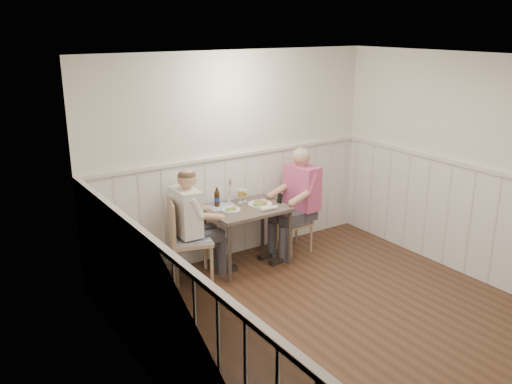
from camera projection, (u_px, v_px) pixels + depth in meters
ground_plane at (352, 327)px, 5.40m from camera, size 4.50×4.50×0.00m
room_shell at (361, 181)px, 4.95m from camera, size 4.04×4.54×2.60m
wainscot at (311, 241)px, 5.74m from camera, size 4.00×4.49×1.34m
dining_table at (247, 215)px, 6.63m from camera, size 0.97×0.70×0.75m
chair_right at (297, 219)px, 7.13m from camera, size 0.39×0.39×0.80m
chair_left at (185, 236)px, 6.27m from camera, size 0.59×0.59×0.99m
man_in_pink at (299, 208)px, 7.03m from camera, size 0.70×0.48×1.43m
diner_cream at (190, 233)px, 6.30m from camera, size 0.63×0.44×1.36m
plate_man at (260, 203)px, 6.68m from camera, size 0.30×0.30×0.08m
plate_diner at (230, 209)px, 6.49m from camera, size 0.23×0.23×0.06m
beer_glass_a at (245, 194)px, 6.79m from camera, size 0.06×0.06×0.15m
beer_glass_b at (240, 193)px, 6.74m from camera, size 0.07×0.07×0.18m
beer_bottle at (217, 198)px, 6.61m from camera, size 0.07×0.07×0.24m
rolled_napkin at (269, 208)px, 6.50m from camera, size 0.22×0.06×0.05m
grass_vase at (229, 192)px, 6.71m from camera, size 0.04×0.04×0.34m
gingham_mat at (222, 207)px, 6.62m from camera, size 0.36×0.30×0.01m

